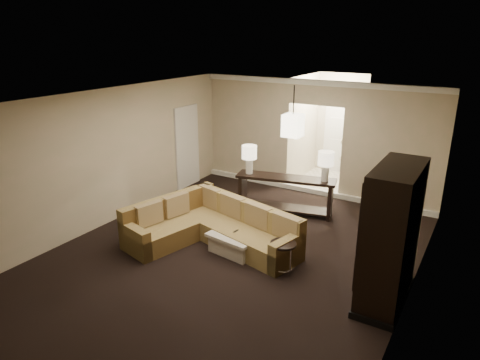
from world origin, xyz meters
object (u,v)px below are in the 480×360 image
Objects in this scene: coffee_table at (239,240)px; drink_table at (283,251)px; armoire at (390,239)px; person at (349,148)px; sectional_sofa at (212,227)px; console_table at (285,191)px.

drink_table is at bearing -16.12° from coffee_table.
armoire reaches higher than person.
armoire reaches higher than drink_table.
sectional_sofa is at bearing -176.02° from coffee_table.
person is at bearing 85.41° from coffee_table.
armoire reaches higher than sectional_sofa.
coffee_table is at bearing 175.69° from armoire.
person is (0.44, 3.10, 0.34)m from console_table.
sectional_sofa is 3.08× the size of coffee_table.
drink_table is (1.06, -2.32, -0.11)m from console_table.
sectional_sofa is 5.76× the size of drink_table.
console_table is at bearing 84.01° from person.
console_table is at bearing 88.61° from sectional_sofa.
console_table is 2.55m from drink_table.
coffee_table is 2.81m from armoire.
coffee_table is 1.09m from drink_table.
console_table is 3.54m from armoire.
armoire is at bearing 115.18° from person.
drink_table is 5.47m from person.
armoire is (2.68, -0.20, 0.83)m from coffee_table.
console_table reaches higher than sectional_sofa.
armoire is at bearing -4.31° from coffee_table.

